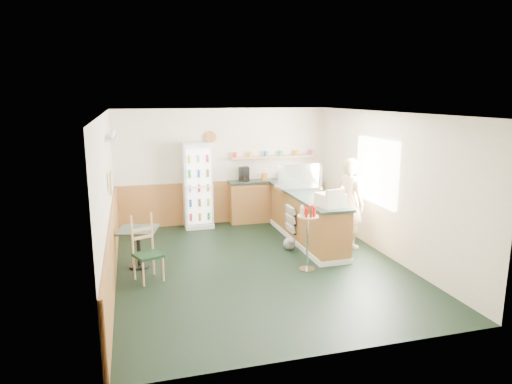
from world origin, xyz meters
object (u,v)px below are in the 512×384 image
object	(u,v)px
cash_register	(330,200)
condiment_stand	(308,227)
cafe_chair	(147,246)
display_case	(298,177)
drinks_fridge	(198,185)
shopkeeper	(350,203)
cafe_table	(138,240)

from	to	relation	value
cash_register	condiment_stand	xyz separation A→B (m)	(-0.58, -0.38, -0.36)
condiment_stand	cafe_chair	bearing A→B (deg)	172.59
cafe_chair	cash_register	bearing A→B (deg)	-22.28
display_case	drinks_fridge	bearing A→B (deg)	150.10
cash_register	shopkeeper	world-z (taller)	shopkeeper
drinks_fridge	cafe_chair	world-z (taller)	drinks_fridge
drinks_fridge	shopkeeper	size ratio (longest dim) A/B	1.09
display_case	cash_register	distance (m)	1.65
cafe_table	cafe_chair	world-z (taller)	cafe_chair
cafe_table	cafe_chair	distance (m)	0.59
cash_register	drinks_fridge	bearing A→B (deg)	114.03
drinks_fridge	condiment_stand	xyz separation A→B (m)	(1.43, -3.18, -0.20)
shopkeeper	condiment_stand	world-z (taller)	shopkeeper
drinks_fridge	cash_register	distance (m)	3.45
display_case	cash_register	xyz separation A→B (m)	(0.00, -1.64, -0.14)
shopkeeper	drinks_fridge	bearing A→B (deg)	31.22
display_case	condiment_stand	xyz separation A→B (m)	(-0.58, -2.03, -0.50)
condiment_stand	cafe_table	xyz separation A→B (m)	(-2.82, 0.92, -0.28)
display_case	cafe_table	distance (m)	3.66
shopkeeper	cafe_table	bearing A→B (deg)	71.17
shopkeeper	cafe_chair	world-z (taller)	shopkeeper
drinks_fridge	cafe_table	xyz separation A→B (m)	(-1.39, -2.26, -0.48)
cafe_table	cash_register	bearing A→B (deg)	-8.95
display_case	cafe_table	world-z (taller)	display_case
drinks_fridge	display_case	bearing A→B (deg)	-29.90
shopkeeper	condiment_stand	bearing A→B (deg)	107.47
shopkeeper	display_case	bearing A→B (deg)	13.92
display_case	cash_register	size ratio (longest dim) A/B	2.09
display_case	cafe_chair	distance (m)	3.74
cash_register	cafe_table	world-z (taller)	cash_register
shopkeeper	cafe_table	world-z (taller)	shopkeeper
cash_register	cafe_table	bearing A→B (deg)	159.41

